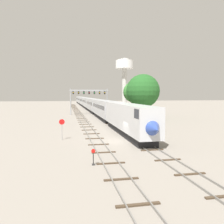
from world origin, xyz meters
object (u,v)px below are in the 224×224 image
(stop_sign, at_px, (62,126))
(trackside_tree_left, at_px, (143,91))
(trackside_tree_right, at_px, (145,90))
(water_tower, at_px, (124,68))
(switch_stand, at_px, (93,159))
(trackside_tree_mid, at_px, (134,92))
(passenger_train, at_px, (87,103))
(signal_gantry, at_px, (89,95))

(stop_sign, relative_size, trackside_tree_left, 0.25)
(trackside_tree_right, bearing_deg, trackside_tree_left, 98.22)
(trackside_tree_left, distance_m, trackside_tree_right, 0.98)
(water_tower, xyz_separation_m, switch_stand, (-29.62, -104.57, -20.34))
(switch_stand, bearing_deg, stop_sign, 103.36)
(stop_sign, bearing_deg, water_tower, 70.60)
(water_tower, xyz_separation_m, trackside_tree_right, (-12.22, -68.42, -13.38))
(trackside_tree_left, distance_m, trackside_tree_mid, 5.05)
(water_tower, distance_m, trackside_tree_mid, 65.46)
(switch_stand, distance_m, stop_sign, 12.62)
(stop_sign, relative_size, trackside_tree_right, 0.27)
(switch_stand, xyz_separation_m, trackside_tree_left, (17.26, 37.08, 6.67))
(passenger_train, height_order, water_tower, water_tower)
(switch_stand, height_order, trackside_tree_left, trackside_tree_left)
(signal_gantry, bearing_deg, stop_sign, -100.93)
(passenger_train, height_order, trackside_tree_left, trackside_tree_left)
(trackside_tree_left, bearing_deg, trackside_tree_mid, 101.59)
(water_tower, bearing_deg, trackside_tree_left, -100.38)
(switch_stand, height_order, trackside_tree_mid, trackside_tree_mid)
(stop_sign, relative_size, trackside_tree_mid, 0.29)
(switch_stand, height_order, stop_sign, stop_sign)
(trackside_tree_left, bearing_deg, stop_sign, -129.03)
(stop_sign, bearing_deg, passenger_train, 82.13)
(signal_gantry, height_order, trackside_tree_right, trackside_tree_right)
(passenger_train, xyz_separation_m, trackside_tree_mid, (9.15, -42.50, 4.32))
(stop_sign, height_order, trackside_tree_right, trackside_tree_right)
(water_tower, distance_m, trackside_tree_right, 70.78)
(trackside_tree_left, bearing_deg, trackside_tree_right, -81.78)
(signal_gantry, bearing_deg, water_tower, 64.62)
(trackside_tree_mid, bearing_deg, switch_stand, -111.14)
(passenger_train, distance_m, switch_stand, 84.84)
(stop_sign, bearing_deg, trackside_tree_mid, 57.29)
(water_tower, bearing_deg, passenger_train, -138.32)
(passenger_train, bearing_deg, stop_sign, -97.87)
(signal_gantry, xyz_separation_m, stop_sign, (-7.75, -40.14, -4.16))
(signal_gantry, relative_size, trackside_tree_left, 1.05)
(trackside_tree_left, bearing_deg, water_tower, 79.62)
(trackside_tree_left, relative_size, trackside_tree_right, 1.07)
(water_tower, relative_size, switch_stand, 18.10)
(trackside_tree_left, xyz_separation_m, trackside_tree_right, (0.13, -0.93, 0.30))
(passenger_train, relative_size, water_tower, 6.09)
(switch_stand, relative_size, trackside_tree_right, 0.14)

